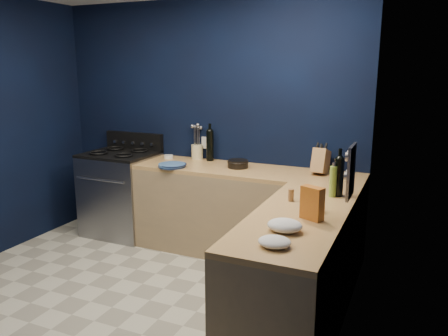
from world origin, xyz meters
The scene contains 26 objects.
floor centered at (0.00, 0.00, -0.01)m, with size 3.50×3.50×0.02m, color #B9B5A2.
wall_back centered at (0.00, 1.76, 1.30)m, with size 3.50×0.02×2.60m, color black.
wall_right centered at (1.76, 0.00, 1.30)m, with size 0.02×3.50×2.60m, color black.
cab_back centered at (0.60, 1.44, 0.43)m, with size 2.30×0.63×0.86m, color #9F8159.
top_back centered at (0.60, 1.44, 0.88)m, with size 2.30×0.63×0.04m, color olive.
cab_right centered at (1.44, 0.29, 0.43)m, with size 0.63×1.67×0.86m, color #9F8159.
top_right centered at (1.44, 0.29, 0.88)m, with size 0.63×1.67×0.04m, color olive.
gas_range centered at (-0.93, 1.42, 0.46)m, with size 0.76×0.66×0.92m, color gray.
oven_door centered at (-0.93, 1.10, 0.45)m, with size 0.59×0.02×0.42m, color black.
cooktop centered at (-0.93, 1.42, 0.94)m, with size 0.76×0.66×0.03m, color black.
backguard centered at (-0.93, 1.72, 1.04)m, with size 0.76×0.06×0.20m, color black.
spice_panel centered at (1.74, 0.55, 1.18)m, with size 0.02×0.28×0.38m, color gray.
wall_outlet centered at (0.00, 1.74, 1.08)m, with size 0.09×0.02×0.13m, color white.
plate_stack centered at (-0.13, 1.22, 0.92)m, with size 0.28×0.28×0.04m, color teal.
ramekin centered at (-0.38, 1.58, 0.92)m, with size 0.10×0.10×0.04m, color white.
utensil_crock centered at (-0.08, 1.69, 0.98)m, with size 0.13×0.13×0.16m, color beige.
wine_bottle_back centered at (0.09, 1.67, 1.06)m, with size 0.08×0.08×0.33m, color black.
lemon_basket centered at (0.50, 1.47, 0.94)m, with size 0.21×0.21×0.08m, color black.
knife_block centered at (1.31, 1.56, 1.02)m, with size 0.13×0.21×0.23m, color olive.
wine_bottle_right centered at (1.60, 0.86, 1.05)m, with size 0.07×0.07×0.30m, color black.
oil_bottle centered at (1.57, 0.82, 1.02)m, with size 0.06×0.06×0.25m, color #7EA636.
spice_jar_near centered at (1.30, 0.58, 0.95)m, with size 0.04×0.04×0.09m, color olive.
spice_jar_far centered at (1.56, 0.41, 0.95)m, with size 0.05×0.05×0.10m, color olive.
crouton_bag centered at (1.54, 0.23, 1.01)m, with size 0.15×0.07×0.23m, color #B93922.
towel_front centered at (1.44, -0.06, 0.94)m, with size 0.22×0.19×0.08m, color white.
towel_end centered at (1.45, -0.32, 0.93)m, with size 0.19×0.17×0.06m, color white.
Camera 1 is at (2.16, -2.63, 1.91)m, focal length 35.90 mm.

